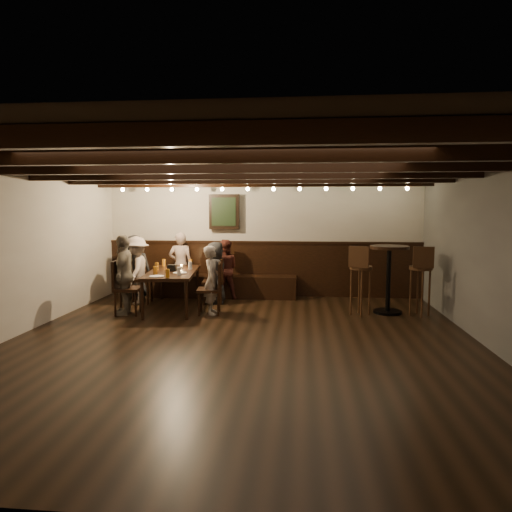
# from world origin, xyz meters

# --- Properties ---
(room) EXTENTS (7.00, 7.00, 7.00)m
(room) POSITION_xyz_m (-0.29, 2.21, 1.07)
(room) COLOR black
(room) RESTS_ON ground
(dining_table) EXTENTS (1.04, 1.93, 0.69)m
(dining_table) POSITION_xyz_m (-1.53, 2.06, 0.63)
(dining_table) COLOR black
(dining_table) RESTS_ON floor
(chair_left_near) EXTENTS (0.50, 0.50, 0.99)m
(chair_left_near) POSITION_xyz_m (-2.30, 2.42, 0.30)
(chair_left_near) COLOR black
(chair_left_near) RESTS_ON floor
(chair_left_far) EXTENTS (0.47, 0.47, 0.93)m
(chair_left_far) POSITION_xyz_m (-2.19, 1.52, 0.29)
(chair_left_far) COLOR black
(chair_left_far) RESTS_ON floor
(chair_right_near) EXTENTS (0.44, 0.44, 0.87)m
(chair_right_near) POSITION_xyz_m (-0.87, 2.59, 0.26)
(chair_right_near) COLOR black
(chair_right_near) RESTS_ON floor
(chair_right_far) EXTENTS (0.45, 0.45, 0.88)m
(chair_right_far) POSITION_xyz_m (-0.77, 1.70, 0.27)
(chair_right_far) COLOR black
(chair_right_far) RESTS_ON floor
(person_bench_left) EXTENTS (0.68, 0.48, 1.30)m
(person_bench_left) POSITION_xyz_m (-2.53, 2.84, 0.65)
(person_bench_left) COLOR black
(person_bench_left) RESTS_ON floor
(person_bench_centre) EXTENTS (0.52, 0.38, 1.34)m
(person_bench_centre) POSITION_xyz_m (-1.66, 3.10, 0.67)
(person_bench_centre) COLOR gray
(person_bench_centre) RESTS_ON floor
(person_bench_right) EXTENTS (0.63, 0.52, 1.20)m
(person_bench_right) POSITION_xyz_m (-0.75, 3.06, 0.60)
(person_bench_right) COLOR #54241C
(person_bench_right) RESTS_ON floor
(person_left_near) EXTENTS (0.58, 0.89, 1.29)m
(person_left_near) POSITION_xyz_m (-2.33, 2.41, 0.65)
(person_left_near) COLOR #A5948B
(person_left_near) RESTS_ON floor
(person_left_far) EXTENTS (0.43, 0.84, 1.38)m
(person_left_far) POSITION_xyz_m (-2.22, 1.52, 0.69)
(person_left_far) COLOR slate
(person_left_far) RESTS_ON floor
(person_right_near) EXTENTS (0.44, 0.62, 1.19)m
(person_right_near) POSITION_xyz_m (-0.84, 2.59, 0.59)
(person_right_near) COLOR #232426
(person_right_near) RESTS_ON floor
(person_right_far) EXTENTS (0.33, 0.46, 1.18)m
(person_right_far) POSITION_xyz_m (-0.73, 1.70, 0.59)
(person_right_far) COLOR gray
(person_right_far) RESTS_ON floor
(pint_a) EXTENTS (0.07, 0.07, 0.14)m
(pint_a) POSITION_xyz_m (-1.89, 2.72, 0.76)
(pint_a) COLOR #BF7219
(pint_a) RESTS_ON dining_table
(pint_b) EXTENTS (0.07, 0.07, 0.14)m
(pint_b) POSITION_xyz_m (-1.36, 2.73, 0.76)
(pint_b) COLOR #BF7219
(pint_b) RESTS_ON dining_table
(pint_c) EXTENTS (0.07, 0.07, 0.14)m
(pint_c) POSITION_xyz_m (-1.84, 2.12, 0.76)
(pint_c) COLOR #BF7219
(pint_c) RESTS_ON dining_table
(pint_d) EXTENTS (0.07, 0.07, 0.14)m
(pint_d) POSITION_xyz_m (-1.26, 2.29, 0.76)
(pint_d) COLOR silver
(pint_d) RESTS_ON dining_table
(pint_e) EXTENTS (0.07, 0.07, 0.14)m
(pint_e) POSITION_xyz_m (-1.70, 1.58, 0.76)
(pint_e) COLOR #BF7219
(pint_e) RESTS_ON dining_table
(pint_f) EXTENTS (0.07, 0.07, 0.14)m
(pint_f) POSITION_xyz_m (-1.27, 1.54, 0.76)
(pint_f) COLOR silver
(pint_f) RESTS_ON dining_table
(pint_g) EXTENTS (0.07, 0.07, 0.14)m
(pint_g) POSITION_xyz_m (-1.39, 1.27, 0.76)
(pint_g) COLOR #BF7219
(pint_g) RESTS_ON dining_table
(plate_near) EXTENTS (0.24, 0.24, 0.01)m
(plate_near) POSITION_xyz_m (-1.60, 1.34, 0.70)
(plate_near) COLOR white
(plate_near) RESTS_ON dining_table
(plate_far) EXTENTS (0.24, 0.24, 0.01)m
(plate_far) POSITION_xyz_m (-1.32, 1.78, 0.70)
(plate_far) COLOR white
(plate_far) RESTS_ON dining_table
(condiment_caddy) EXTENTS (0.15, 0.10, 0.12)m
(condiment_caddy) POSITION_xyz_m (-1.53, 2.01, 0.75)
(condiment_caddy) COLOR black
(condiment_caddy) RESTS_ON dining_table
(candle) EXTENTS (0.05, 0.05, 0.05)m
(candle) POSITION_xyz_m (-1.45, 2.37, 0.71)
(candle) COLOR beige
(candle) RESTS_ON dining_table
(high_top_table) EXTENTS (0.66, 0.66, 1.18)m
(high_top_table) POSITION_xyz_m (2.30, 2.06, 0.77)
(high_top_table) COLOR black
(high_top_table) RESTS_ON floor
(bar_stool_left) EXTENTS (0.41, 0.43, 1.20)m
(bar_stool_left) POSITION_xyz_m (1.80, 1.85, 0.44)
(bar_stool_left) COLOR #3A2112
(bar_stool_left) RESTS_ON floor
(bar_stool_right) EXTENTS (0.38, 0.39, 1.20)m
(bar_stool_right) POSITION_xyz_m (2.80, 1.90, 0.44)
(bar_stool_right) COLOR #3A2112
(bar_stool_right) RESTS_ON floor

